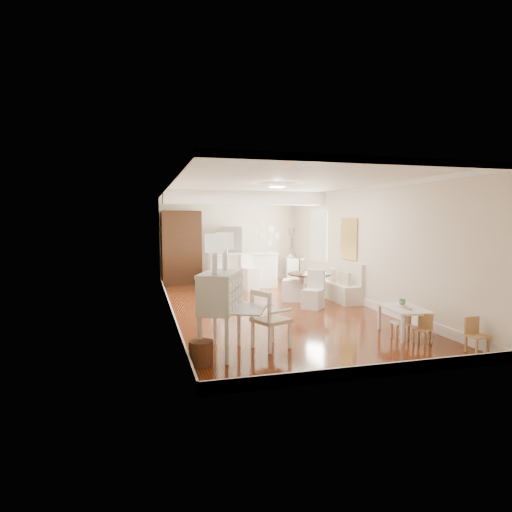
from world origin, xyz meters
name	(u,v)px	position (x,y,z in m)	size (l,w,h in m)	color
room	(268,222)	(0.04, 0.32, 1.98)	(9.00, 9.04, 2.82)	maroon
secretary_bureau	(220,313)	(-1.70, -3.01, 0.63)	(0.98, 1.00, 1.25)	beige
gustavian_armchair	(271,319)	(-0.87, -2.91, 0.47)	(0.53, 0.53, 0.93)	white
wicker_basket	(201,353)	(-2.05, -3.41, 0.17)	(0.34, 0.34, 0.34)	#552E1A
kids_table	(404,321)	(1.59, -2.81, 0.25)	(0.60, 1.00, 0.50)	white
kids_chair_a	(422,329)	(1.55, -3.37, 0.25)	(0.24, 0.24, 0.51)	#AF7F4F
kids_chair_b	(400,322)	(1.44, -2.94, 0.27)	(0.26, 0.26, 0.54)	#A4774A
kids_chair_c	(477,336)	(2.06, -3.99, 0.28)	(0.27, 0.27, 0.55)	tan
banquette	(340,281)	(1.99, 0.50, 0.49)	(0.52, 1.60, 0.98)	silver
dining_table	(309,288)	(1.15, 0.45, 0.36)	(1.05, 1.05, 0.72)	#4B2A18
slip_chair_near	(313,290)	(0.94, -0.28, 0.44)	(0.42, 0.43, 0.88)	silver
slip_chair_far	(293,280)	(0.84, 0.73, 0.53)	(0.50, 0.52, 1.05)	white
breakfast_counter	(243,270)	(0.10, 3.10, 0.52)	(2.05, 0.65, 1.03)	white
bar_stool_left	(219,273)	(-0.68, 2.75, 0.50)	(0.40, 0.40, 1.01)	white
bar_stool_right	(250,272)	(0.19, 2.60, 0.51)	(0.41, 0.41, 1.03)	white
pantry_cabinet	(181,248)	(-1.60, 4.18, 1.15)	(1.20, 0.60, 2.30)	#381E11
fridge	(241,255)	(0.30, 4.15, 0.90)	(0.75, 0.65, 1.80)	silver
sideboard	(292,270)	(1.92, 3.84, 0.39)	(0.36, 0.82, 0.78)	white
pencil_cup	(402,302)	(1.70, -2.58, 0.55)	(0.12, 0.12, 0.10)	#61A665
branch_vase	(290,255)	(1.88, 3.85, 0.87)	(0.17, 0.17, 0.18)	silver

